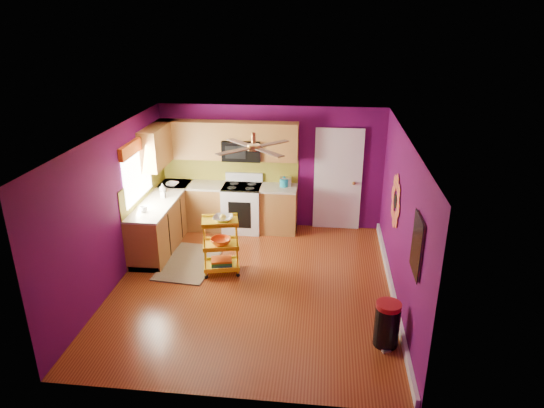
# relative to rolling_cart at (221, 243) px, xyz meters

# --- Properties ---
(ground) EXTENTS (5.00, 5.00, 0.00)m
(ground) POSITION_rel_rolling_cart_xyz_m (0.60, -0.37, -0.56)
(ground) COLOR maroon
(ground) RESTS_ON ground
(room_envelope) EXTENTS (4.54, 5.04, 2.52)m
(room_envelope) POSITION_rel_rolling_cart_xyz_m (0.63, -0.37, 1.08)
(room_envelope) COLOR #520948
(room_envelope) RESTS_ON ground
(lower_cabinets) EXTENTS (2.81, 2.31, 0.94)m
(lower_cabinets) POSITION_rel_rolling_cart_xyz_m (-0.74, 1.45, -0.12)
(lower_cabinets) COLOR brown
(lower_cabinets) RESTS_ON ground
(electric_range) EXTENTS (0.76, 0.66, 1.13)m
(electric_range) POSITION_rel_rolling_cart_xyz_m (0.05, 1.81, -0.07)
(electric_range) COLOR white
(electric_range) RESTS_ON ground
(upper_cabinetry) EXTENTS (2.80, 2.30, 1.26)m
(upper_cabinetry) POSITION_rel_rolling_cart_xyz_m (-0.64, 1.81, 1.24)
(upper_cabinetry) COLOR brown
(upper_cabinetry) RESTS_ON ground
(left_window) EXTENTS (0.08, 1.35, 1.08)m
(left_window) POSITION_rel_rolling_cart_xyz_m (-1.62, 0.68, 1.18)
(left_window) COLOR white
(left_window) RESTS_ON ground
(panel_door) EXTENTS (0.95, 0.11, 2.15)m
(panel_door) POSITION_rel_rolling_cart_xyz_m (1.95, 2.10, 0.47)
(panel_door) COLOR white
(panel_door) RESTS_ON ground
(right_wall_art) EXTENTS (0.04, 2.74, 1.04)m
(right_wall_art) POSITION_rel_rolling_cart_xyz_m (2.83, -0.71, 0.89)
(right_wall_art) COLOR black
(right_wall_art) RESTS_ON ground
(ceiling_fan) EXTENTS (1.01, 1.01, 0.26)m
(ceiling_fan) POSITION_rel_rolling_cart_xyz_m (0.60, -0.17, 1.73)
(ceiling_fan) COLOR #BF8C3F
(ceiling_fan) RESTS_ON ground
(shag_rug) EXTENTS (1.01, 1.51, 0.02)m
(shag_rug) POSITION_rel_rolling_cart_xyz_m (-0.65, 0.25, -0.54)
(shag_rug) COLOR black
(shag_rug) RESTS_ON ground
(rolling_cart) EXTENTS (0.68, 0.56, 1.08)m
(rolling_cart) POSITION_rel_rolling_cart_xyz_m (0.00, 0.00, 0.00)
(rolling_cart) COLOR yellow
(rolling_cart) RESTS_ON ground
(trash_can) EXTENTS (0.44, 0.44, 0.64)m
(trash_can) POSITION_rel_rolling_cart_xyz_m (2.58, -1.66, -0.24)
(trash_can) COLOR black
(trash_can) RESTS_ON ground
(teal_kettle) EXTENTS (0.18, 0.18, 0.21)m
(teal_kettle) POSITION_rel_rolling_cart_xyz_m (0.89, 1.88, 0.47)
(teal_kettle) COLOR teal
(teal_kettle) RESTS_ON lower_cabinets
(toaster) EXTENTS (0.22, 0.15, 0.18)m
(toaster) POSITION_rel_rolling_cart_xyz_m (0.92, 1.92, 0.47)
(toaster) COLOR beige
(toaster) RESTS_ON lower_cabinets
(soap_bottle_a) EXTENTS (0.08, 0.09, 0.19)m
(soap_bottle_a) POSITION_rel_rolling_cart_xyz_m (-1.31, 1.00, 0.48)
(soap_bottle_a) COLOR #EA3F72
(soap_bottle_a) RESTS_ON lower_cabinets
(soap_bottle_b) EXTENTS (0.14, 0.14, 0.17)m
(soap_bottle_b) POSITION_rel_rolling_cart_xyz_m (-1.41, 1.30, 0.47)
(soap_bottle_b) COLOR white
(soap_bottle_b) RESTS_ON lower_cabinets
(counter_dish) EXTENTS (0.25, 0.25, 0.06)m
(counter_dish) POSITION_rel_rolling_cart_xyz_m (-1.34, 1.68, 0.41)
(counter_dish) COLOR white
(counter_dish) RESTS_ON lower_cabinets
(counter_cup) EXTENTS (0.13, 0.13, 0.11)m
(counter_cup) POSITION_rel_rolling_cart_xyz_m (-1.42, 0.28, 0.44)
(counter_cup) COLOR white
(counter_cup) RESTS_ON lower_cabinets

